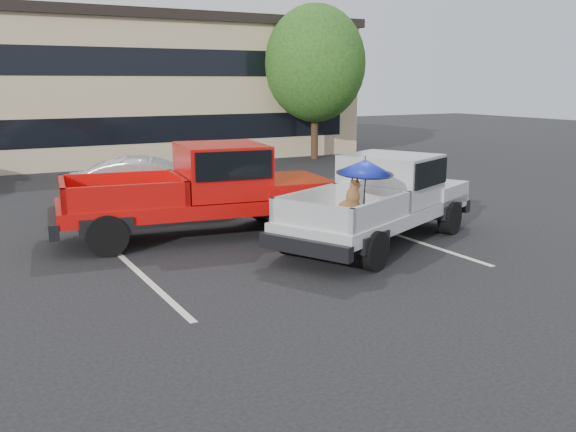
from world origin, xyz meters
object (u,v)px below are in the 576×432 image
tree_right (315,64)px  silver_sedan (153,186)px  tree_back (187,62)px  red_pickup (214,186)px  silver_pickup (386,194)px

tree_right → silver_sedan: 13.70m
tree_back → silver_sedan: (-7.13, -16.55, -3.68)m
tree_right → tree_back: (-3.00, 8.00, 0.20)m
red_pickup → silver_sedan: 3.08m
tree_back → silver_pickup: 22.42m
tree_right → silver_pickup: tree_right is taller
silver_sedan → red_pickup: bearing=-151.9°
tree_back → silver_pickup: bearing=-99.3°
tree_right → red_pickup: size_ratio=1.04×
silver_pickup → tree_back: bearing=55.8°
red_pickup → silver_pickup: bearing=-29.0°
silver_pickup → red_pickup: bearing=117.8°
tree_back → silver_sedan: bearing=-113.3°
tree_back → silver_sedan: size_ratio=1.59×
tree_right → red_pickup: (-9.63, -11.56, -3.08)m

